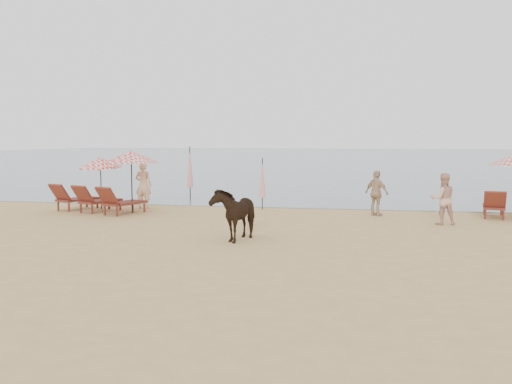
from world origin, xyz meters
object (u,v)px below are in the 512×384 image
umbrella_open_left_b (100,162)px  umbrella_closed_right (262,178)px  beachgoer_right_b (377,193)px  lounger_cluster_left (95,199)px  umbrella_closed_left (190,167)px  cow (235,213)px  beachgoer_left (143,185)px  umbrella_open_left_a (131,157)px  beachgoer_right_a (443,199)px

umbrella_open_left_b → umbrella_closed_right: bearing=27.3°
beachgoer_right_b → lounger_cluster_left: bearing=42.8°
umbrella_closed_left → cow: bearing=-65.8°
umbrella_open_left_b → beachgoer_right_b: (10.50, 0.01, -1.02)m
umbrella_open_left_b → umbrella_closed_left: umbrella_closed_left is taller
lounger_cluster_left → umbrella_closed_left: size_ratio=1.54×
cow → beachgoer_right_b: size_ratio=1.06×
umbrella_closed_left → beachgoer_left: umbrella_closed_left is taller
umbrella_open_left_a → beachgoer_right_b: umbrella_open_left_a is taller
umbrella_closed_right → cow: (0.45, -6.66, -0.51)m
umbrella_open_left_a → cow: umbrella_open_left_a is taller
umbrella_open_left_b → umbrella_closed_left: size_ratio=0.88×
cow → lounger_cluster_left: bearing=155.3°
umbrella_closed_left → cow: (4.22, -9.40, -0.75)m
umbrella_closed_right → beachgoer_right_a: (6.35, -2.74, -0.41)m
umbrella_closed_right → cow: size_ratio=1.17×
umbrella_open_left_b → beachgoer_right_a: size_ratio=1.28×
umbrella_open_left_b → beachgoer_left: bearing=37.3°
lounger_cluster_left → cow: size_ratio=2.16×
cow → beachgoer_right_b: 6.82m
umbrella_open_left_b → beachgoer_right_b: bearing=17.8°
umbrella_open_left_a → beachgoer_right_a: umbrella_open_left_a is taller
umbrella_closed_left → beachgoer_right_b: 8.94m
umbrella_closed_left → umbrella_closed_right: umbrella_closed_left is taller
umbrella_open_left_a → lounger_cluster_left: bearing=163.9°
lounger_cluster_left → umbrella_closed_right: (5.96, 2.00, 0.74)m
lounger_cluster_left → umbrella_open_left_b: 1.66m
umbrella_closed_right → beachgoer_right_a: umbrella_closed_right is taller
beachgoer_left → beachgoer_right_a: bearing=169.3°
umbrella_closed_right → beachgoer_right_b: (4.31, -1.03, -0.42)m
lounger_cluster_left → beachgoer_right_b: (10.26, 0.97, 0.32)m
lounger_cluster_left → umbrella_closed_right: bearing=39.4°
umbrella_closed_left → cow: umbrella_closed_left is taller
lounger_cluster_left → umbrella_open_left_b: (-0.24, 0.97, 1.33)m
umbrella_closed_left → umbrella_open_left_b: bearing=-122.7°
cow → beachgoer_right_a: beachgoer_right_a is taller
umbrella_open_left_a → umbrella_closed_left: 4.74m
beachgoer_right_a → beachgoer_right_b: beachgoer_right_a is taller
umbrella_open_left_b → beachgoer_left: size_ratio=1.15×
lounger_cluster_left → beachgoer_left: 2.03m
umbrella_closed_right → beachgoer_left: size_ratio=1.09×
umbrella_open_left_a → umbrella_open_left_b: bearing=132.1°
umbrella_open_left_b → cow: size_ratio=1.23×
cow → beachgoer_left: bearing=141.0°
umbrella_closed_right → beachgoer_left: bearing=-174.0°
beachgoer_left → umbrella_closed_right: bearing=-173.1°
cow → beachgoer_right_a: (5.89, 3.92, 0.10)m
beachgoer_left → beachgoer_right_a: beachgoer_left is taller
umbrella_open_left_a → beachgoer_left: bearing=74.7°
beachgoer_left → lounger_cluster_left: bearing=50.3°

